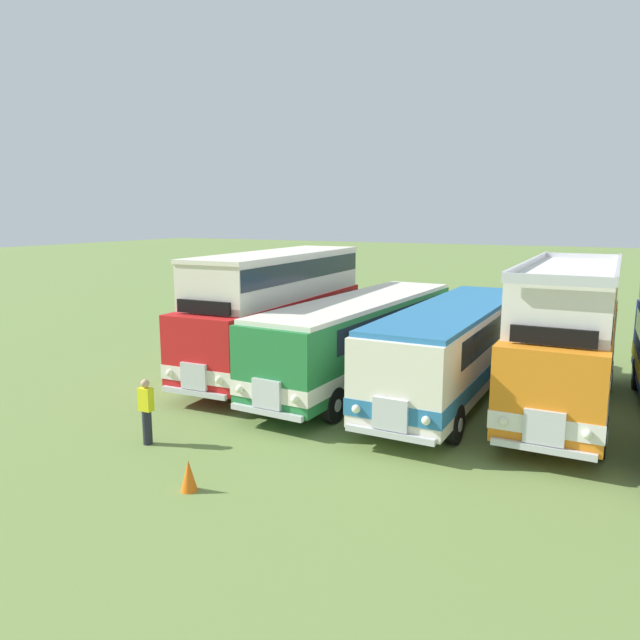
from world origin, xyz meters
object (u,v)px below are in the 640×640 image
bus_first_in_row (278,307)px  marshal_person (146,411)px  bus_third_in_row (455,343)px  cone_far_end (189,475)px  bus_second_in_row (362,333)px  bus_fourth_in_row (567,335)px

bus_first_in_row → marshal_person: 7.94m
bus_third_in_row → cone_far_end: bus_third_in_row is taller
bus_first_in_row → bus_second_in_row: (3.33, 0.12, -0.71)m
bus_second_in_row → cone_far_end: bearing=-89.8°
bus_second_in_row → bus_first_in_row: bearing=-178.0°
bus_third_in_row → bus_fourth_in_row: bus_fourth_in_row is taller
bus_second_in_row → marshal_person: 8.34m
bus_second_in_row → bus_fourth_in_row: 6.68m
marshal_person → bus_second_in_row: bearing=71.5°
bus_first_in_row → marshal_person: size_ratio=5.93×
bus_fourth_in_row → marshal_person: size_ratio=5.63×
bus_third_in_row → bus_second_in_row: bearing=177.2°
bus_third_in_row → bus_fourth_in_row: (3.33, -0.03, 0.60)m
bus_second_in_row → bus_third_in_row: 3.33m
cone_far_end → marshal_person: marshal_person is taller
bus_first_in_row → marshal_person: (0.70, -7.75, -1.58)m
marshal_person → bus_fourth_in_row: bearing=39.6°
bus_third_in_row → marshal_person: 9.78m
bus_first_in_row → bus_third_in_row: bearing=-0.4°
cone_far_end → bus_fourth_in_row: bearing=54.5°
bus_second_in_row → marshal_person: size_ratio=6.78×
bus_fourth_in_row → cone_far_end: bearing=-125.5°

